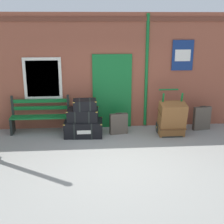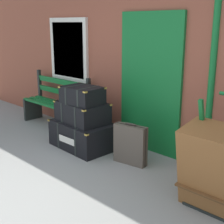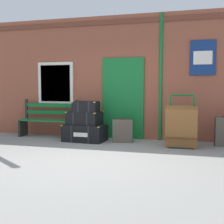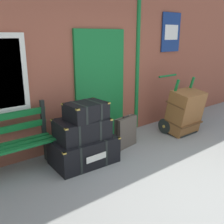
% 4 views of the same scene
% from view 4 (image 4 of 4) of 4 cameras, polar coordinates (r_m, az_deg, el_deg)
% --- Properties ---
extents(ground_plane, '(60.00, 60.00, 0.00)m').
position_cam_4_polar(ground_plane, '(3.79, 20.42, -16.48)').
color(ground_plane, gray).
extents(brick_facade, '(10.40, 0.35, 3.20)m').
position_cam_4_polar(brick_facade, '(5.01, -4.27, 11.85)').
color(brick_facade, brown).
rests_on(brick_facade, ground).
extents(steamer_trunk_base, '(1.04, 0.70, 0.43)m').
position_cam_4_polar(steamer_trunk_base, '(4.28, -6.15, -8.32)').
color(steamer_trunk_base, black).
rests_on(steamer_trunk_base, ground).
extents(steamer_trunk_middle, '(0.85, 0.61, 0.33)m').
position_cam_4_polar(steamer_trunk_middle, '(4.14, -6.53, -3.64)').
color(steamer_trunk_middle, black).
rests_on(steamer_trunk_middle, steamer_trunk_base).
extents(steamer_trunk_top, '(0.62, 0.47, 0.27)m').
position_cam_4_polar(steamer_trunk_top, '(4.05, -5.68, 0.23)').
color(steamer_trunk_top, black).
rests_on(steamer_trunk_top, steamer_trunk_middle).
extents(porters_trolley, '(0.71, 0.68, 1.18)m').
position_cam_4_polar(porters_trolley, '(5.77, 13.96, -1.48)').
color(porters_trolley, black).
rests_on(porters_trolley, ground).
extents(large_brown_trunk, '(0.70, 0.58, 0.94)m').
position_cam_4_polar(large_brown_trunk, '(5.61, 15.54, 0.05)').
color(large_brown_trunk, brown).
rests_on(large_brown_trunk, ground).
extents(suitcase_charcoal, '(0.50, 0.21, 0.61)m').
position_cam_4_polar(suitcase_charcoal, '(4.83, 3.00, -4.36)').
color(suitcase_charcoal, '#51473D').
rests_on(suitcase_charcoal, ground).
extents(suitcase_caramel, '(0.51, 0.22, 0.71)m').
position_cam_4_polar(suitcase_caramel, '(6.64, 17.62, 1.17)').
color(suitcase_caramel, '#51473D').
rests_on(suitcase_caramel, ground).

